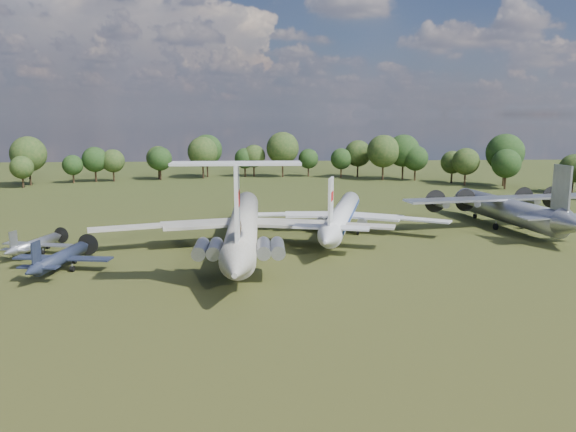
{
  "coord_description": "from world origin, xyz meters",
  "views": [
    {
      "loc": [
        1.75,
        -79.22,
        18.71
      ],
      "look_at": [
        6.48,
        -3.7,
        5.0
      ],
      "focal_mm": 35.0,
      "sensor_mm": 36.0,
      "label": 1
    }
  ],
  "objects_px": {
    "il62_airliner": "(243,230)",
    "an12_transport": "(506,213)",
    "small_prop_west": "(61,261)",
    "small_prop_northwest": "(36,246)",
    "tu104_jet": "(342,219)",
    "person_on_il62": "(239,226)"
  },
  "relations": [
    {
      "from": "il62_airliner",
      "to": "small_prop_west",
      "type": "relative_size",
      "value": 3.37
    },
    {
      "from": "il62_airliner",
      "to": "person_on_il62",
      "type": "xyz_separation_m",
      "value": [
        -0.22,
        -15.23,
        3.67
      ]
    },
    {
      "from": "tu104_jet",
      "to": "small_prop_west",
      "type": "height_order",
      "value": "tu104_jet"
    },
    {
      "from": "il62_airliner",
      "to": "small_prop_west",
      "type": "bearing_deg",
      "value": -155.7
    },
    {
      "from": "small_prop_west",
      "to": "small_prop_northwest",
      "type": "xyz_separation_m",
      "value": [
        -6.36,
        9.01,
        -0.21
      ]
    },
    {
      "from": "small_prop_west",
      "to": "an12_transport",
      "type": "bearing_deg",
      "value": 28.01
    },
    {
      "from": "il62_airliner",
      "to": "person_on_il62",
      "type": "relative_size",
      "value": 29.06
    },
    {
      "from": "small_prop_northwest",
      "to": "person_on_il62",
      "type": "distance_m",
      "value": 32.16
    },
    {
      "from": "tu104_jet",
      "to": "an12_transport",
      "type": "xyz_separation_m",
      "value": [
        27.89,
        2.1,
        0.29
      ]
    },
    {
      "from": "il62_airliner",
      "to": "an12_transport",
      "type": "bearing_deg",
      "value": 16.69
    },
    {
      "from": "tu104_jet",
      "to": "person_on_il62",
      "type": "bearing_deg",
      "value": -107.06
    },
    {
      "from": "an12_transport",
      "to": "tu104_jet",
      "type": "bearing_deg",
      "value": 175.24
    },
    {
      "from": "tu104_jet",
      "to": "an12_transport",
      "type": "bearing_deg",
      "value": 19.0
    },
    {
      "from": "small_prop_west",
      "to": "small_prop_northwest",
      "type": "height_order",
      "value": "small_prop_west"
    },
    {
      "from": "small_prop_west",
      "to": "person_on_il62",
      "type": "distance_m",
      "value": 23.05
    },
    {
      "from": "an12_transport",
      "to": "person_on_il62",
      "type": "distance_m",
      "value": 51.78
    },
    {
      "from": "tu104_jet",
      "to": "an12_transport",
      "type": "relative_size",
      "value": 1.16
    },
    {
      "from": "tu104_jet",
      "to": "person_on_il62",
      "type": "relative_size",
      "value": 23.49
    },
    {
      "from": "small_prop_west",
      "to": "small_prop_northwest",
      "type": "bearing_deg",
      "value": 134.76
    },
    {
      "from": "il62_airliner",
      "to": "an12_transport",
      "type": "distance_m",
      "value": 45.15
    },
    {
      "from": "tu104_jet",
      "to": "an12_transport",
      "type": "height_order",
      "value": "an12_transport"
    },
    {
      "from": "an12_transport",
      "to": "person_on_il62",
      "type": "bearing_deg",
      "value": -156.79
    }
  ]
}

